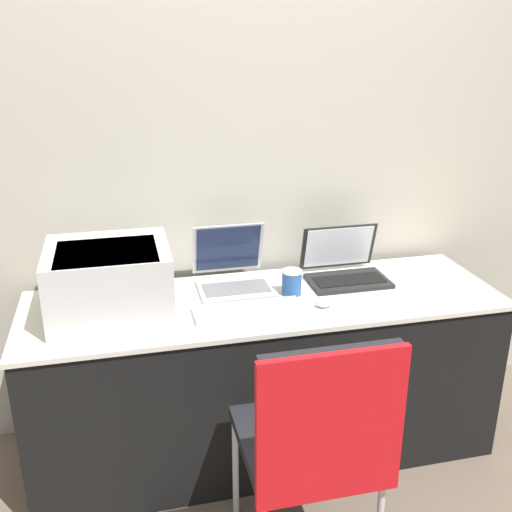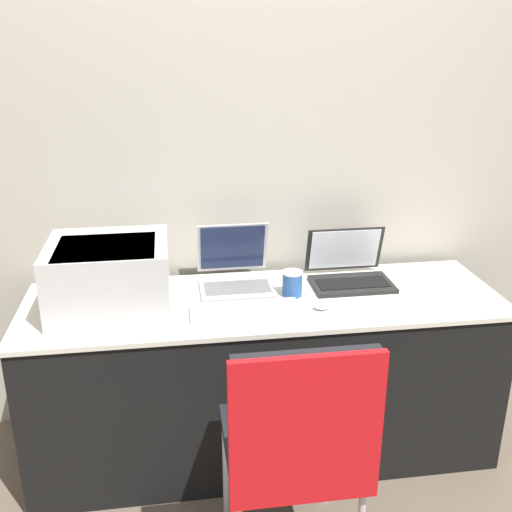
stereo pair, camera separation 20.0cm
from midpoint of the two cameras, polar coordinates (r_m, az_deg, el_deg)
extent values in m
plane|color=#6B5B4C|center=(2.64, 4.14, -21.56)|extent=(14.00, 14.00, 0.00)
cube|color=#B7B2A3|center=(2.67, 1.71, 10.44)|extent=(8.00, 0.05, 2.60)
cube|color=black|center=(2.65, 2.96, -11.57)|extent=(1.95, 0.59, 0.72)
cube|color=silver|center=(2.48, 3.11, -4.35)|extent=(1.97, 0.61, 0.02)
cube|color=silver|center=(2.39, -11.48, -1.88)|extent=(0.46, 0.41, 0.27)
cube|color=#51565B|center=(2.32, -11.72, 0.28)|extent=(0.37, 0.31, 0.05)
cube|color=#B7B7BC|center=(2.55, 0.43, -3.14)|extent=(0.31, 0.25, 0.02)
cube|color=slate|center=(2.53, 0.47, -3.04)|extent=(0.28, 0.14, 0.00)
cube|color=#B7B7BC|center=(2.65, -0.11, 0.78)|extent=(0.31, 0.08, 0.24)
cube|color=#192342|center=(2.64, -0.08, 0.78)|extent=(0.28, 0.07, 0.21)
cube|color=black|center=(2.64, 11.28, -2.69)|extent=(0.35, 0.22, 0.02)
cube|color=black|center=(2.63, 11.37, -2.57)|extent=(0.30, 0.12, 0.00)
cube|color=black|center=(2.72, 10.50, 0.63)|extent=(0.35, 0.06, 0.21)
cube|color=silver|center=(2.71, 10.55, 0.61)|extent=(0.31, 0.05, 0.19)
cube|color=silver|center=(2.35, 1.37, -5.20)|extent=(0.43, 0.14, 0.02)
cylinder|color=#285699|center=(2.50, 5.77, -2.75)|extent=(0.08, 0.08, 0.10)
cylinder|color=white|center=(2.48, 5.81, -1.61)|extent=(0.09, 0.09, 0.01)
ellipsoid|color=silver|center=(2.40, 8.70, -4.76)|extent=(0.07, 0.05, 0.03)
cube|color=black|center=(2.13, 5.94, -17.40)|extent=(0.43, 0.46, 0.04)
cube|color=black|center=(1.81, 7.92, -15.30)|extent=(0.43, 0.03, 0.46)
cylinder|color=silver|center=(2.41, -0.40, -19.37)|extent=(0.02, 0.02, 0.44)
cylinder|color=silver|center=(2.48, 9.14, -18.29)|extent=(0.02, 0.02, 0.44)
cube|color=red|center=(1.81, 8.12, -16.38)|extent=(0.45, 0.02, 0.50)
camera|label=1|loc=(0.10, -87.64, 0.89)|focal=42.00mm
camera|label=2|loc=(0.10, 92.36, -0.89)|focal=42.00mm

